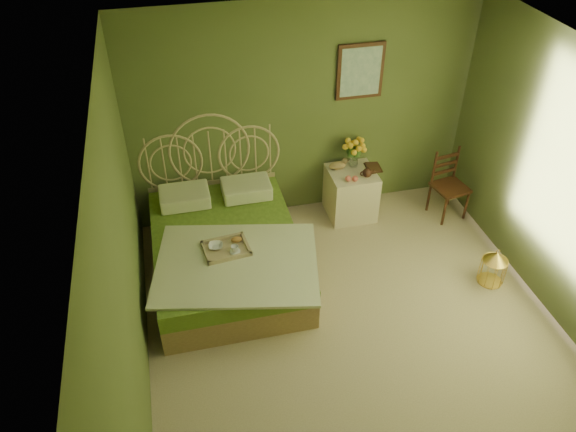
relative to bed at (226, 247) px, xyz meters
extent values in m
plane|color=#C6B08F|center=(1.10, -1.28, -0.31)|extent=(4.50, 4.50, 0.00)
plane|color=silver|center=(1.10, -1.28, 2.29)|extent=(4.50, 4.50, 0.00)
plane|color=#596736|center=(1.10, 0.97, 0.99)|extent=(4.00, 0.00, 4.00)
plane|color=#596736|center=(-0.90, -1.28, 0.99)|extent=(0.00, 4.50, 4.50)
cube|color=#321D0D|center=(1.74, 0.94, 1.44)|extent=(0.54, 0.03, 0.64)
cube|color=silver|center=(1.74, 0.92, 1.44)|extent=(0.46, 0.01, 0.56)
cube|color=tan|center=(0.00, -0.06, -0.16)|extent=(1.51, 2.01, 0.30)
cube|color=olive|center=(0.00, -0.06, 0.09)|extent=(1.51, 2.01, 0.20)
cube|color=beige|center=(0.05, -0.51, 0.21)|extent=(1.80, 1.51, 0.03)
cube|color=beige|center=(-0.35, 0.64, 0.28)|extent=(0.55, 0.40, 0.16)
cube|color=beige|center=(0.35, 0.64, 0.28)|extent=(0.55, 0.40, 0.16)
cube|color=tan|center=(-0.02, -0.30, 0.21)|extent=(0.49, 0.40, 0.04)
ellipsoid|color=#B77A38|center=(0.10, -0.21, 0.26)|extent=(0.12, 0.07, 0.05)
cube|color=#F5E3C7|center=(1.64, 0.67, 0.00)|extent=(0.55, 0.55, 0.61)
cylinder|color=silver|center=(1.69, 0.80, 0.39)|extent=(0.10, 0.10, 0.18)
ellipsoid|color=tan|center=(1.48, 0.78, 0.35)|extent=(0.21, 0.11, 0.10)
sphere|color=#FB7161|center=(1.53, 0.50, 0.33)|extent=(0.07, 0.07, 0.07)
sphere|color=#FB7161|center=(1.61, 0.48, 0.33)|extent=(0.07, 0.07, 0.07)
cube|color=#321D0D|center=(2.80, 0.37, 0.09)|extent=(0.44, 0.44, 0.04)
cylinder|color=#321D0D|center=(2.64, 0.21, -0.11)|extent=(0.03, 0.03, 0.40)
cylinder|color=#321D0D|center=(2.96, 0.21, -0.11)|extent=(0.03, 0.03, 0.40)
cylinder|color=#321D0D|center=(2.64, 0.53, -0.11)|extent=(0.03, 0.03, 0.40)
cylinder|color=#321D0D|center=(2.96, 0.53, -0.11)|extent=(0.03, 0.03, 0.40)
cube|color=#321D0D|center=(2.80, 0.53, 0.32)|extent=(0.32, 0.09, 0.45)
cylinder|color=gold|center=(2.73, -0.85, -0.30)|extent=(0.26, 0.26, 0.01)
cylinder|color=gold|center=(2.73, -0.85, -0.16)|extent=(0.26, 0.26, 0.30)
cone|color=gold|center=(2.73, -0.85, 0.04)|extent=(0.26, 0.26, 0.11)
imported|color=#381E0F|center=(1.82, 0.69, 0.31)|extent=(0.19, 0.24, 0.02)
imported|color=#472819|center=(1.82, 0.69, 0.33)|extent=(0.19, 0.24, 0.02)
imported|color=white|center=(-0.12, -0.25, 0.25)|extent=(0.17, 0.17, 0.04)
imported|color=white|center=(0.06, -0.36, 0.27)|extent=(0.08, 0.08, 0.07)
camera|label=1|loc=(-0.41, -4.63, 3.95)|focal=35.00mm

